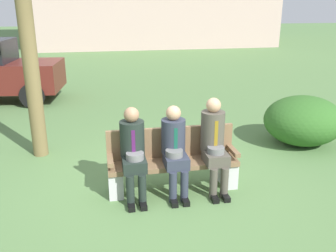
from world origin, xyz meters
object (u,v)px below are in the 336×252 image
(seated_man_left, at_px, (133,149))
(seated_man_middle, at_px, (175,146))
(seated_man_right, at_px, (214,141))
(shrub_near_bench, at_px, (303,120))
(park_bench, at_px, (172,161))

(seated_man_left, distance_m, seated_man_middle, 0.58)
(seated_man_right, distance_m, shrub_near_bench, 2.66)
(seated_man_middle, xyz_separation_m, seated_man_right, (0.58, 0.01, 0.04))
(seated_man_left, xyz_separation_m, shrub_near_bench, (3.39, 1.43, -0.24))
(park_bench, relative_size, seated_man_left, 1.46)
(seated_man_right, bearing_deg, seated_man_left, -179.64)
(seated_man_left, bearing_deg, park_bench, 13.04)
(park_bench, xyz_separation_m, seated_man_left, (-0.58, -0.13, 0.29))
(seated_man_middle, relative_size, shrub_near_bench, 0.84)
(park_bench, height_order, shrub_near_bench, shrub_near_bench)
(seated_man_middle, bearing_deg, park_bench, 90.85)
(seated_man_middle, bearing_deg, seated_man_left, 179.91)
(seated_man_left, xyz_separation_m, seated_man_right, (1.15, 0.01, 0.04))
(seated_man_left, height_order, shrub_near_bench, seated_man_left)
(park_bench, distance_m, seated_man_left, 0.66)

